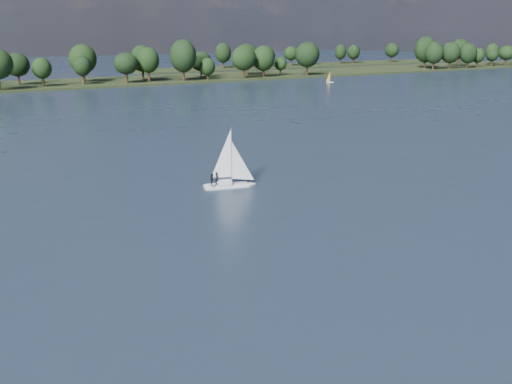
% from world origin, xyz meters
% --- Properties ---
extents(ground, '(700.00, 700.00, 0.00)m').
position_xyz_m(ground, '(0.00, 100.00, 0.00)').
color(ground, '#233342').
rests_on(ground, ground).
extents(far_shore, '(660.00, 40.00, 1.50)m').
position_xyz_m(far_shore, '(0.00, 212.00, 0.00)').
color(far_shore, black).
rests_on(far_shore, ground).
extents(far_shore_back, '(220.00, 30.00, 1.40)m').
position_xyz_m(far_shore_back, '(160.00, 260.00, 0.00)').
color(far_shore_back, black).
rests_on(far_shore_back, ground).
extents(sailboat, '(6.59, 3.21, 8.36)m').
position_xyz_m(sailboat, '(-3.43, 52.76, 2.34)').
color(sailboat, white).
rests_on(sailboat, ground).
extents(dinghy_orange, '(2.89, 2.58, 4.48)m').
position_xyz_m(dinghy_orange, '(102.23, 170.14, 1.06)').
color(dinghy_orange, white).
rests_on(dinghy_orange, ground).
extents(treeline, '(563.22, 74.03, 18.24)m').
position_xyz_m(treeline, '(-6.94, 207.64, 8.21)').
color(treeline, black).
rests_on(treeline, ground).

